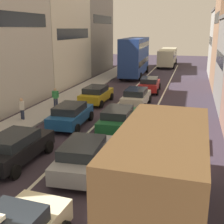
{
  "coord_description": "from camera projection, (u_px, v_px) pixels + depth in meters",
  "views": [
    {
      "loc": [
        4.35,
        -4.0,
        6.26
      ],
      "look_at": [
        0.0,
        12.0,
        1.6
      ],
      "focal_mm": 47.8,
      "sensor_mm": 36.0,
      "label": 1
    }
  ],
  "objects": [
    {
      "name": "sidewalk_left",
      "position": [
        63.0,
        100.0,
        26.76
      ],
      "size": [
        2.6,
        64.0,
        0.14
      ],
      "primitive_type": "cube",
      "color": "#AEAEAE",
      "rests_on": "ground"
    },
    {
      "name": "lane_stripe_left",
      "position": [
        117.0,
        104.0,
        25.51
      ],
      "size": [
        0.16,
        60.0,
        0.01
      ],
      "primitive_type": "cube",
      "color": "silver",
      "rests_on": "ground"
    },
    {
      "name": "lane_stripe_right",
      "position": [
        157.0,
        107.0,
        24.66
      ],
      "size": [
        0.16,
        60.0,
        0.01
      ],
      "primitive_type": "cube",
      "color": "silver",
      "rests_on": "ground"
    },
    {
      "name": "building_row_left",
      "position": [
        19.0,
        28.0,
        28.45
      ],
      "size": [
        7.2,
        43.9,
        13.91
      ],
      "rotation": [
        0.0,
        0.0,
        1.57
      ],
      "color": "#B2ADA3",
      "rests_on": "ground"
    },
    {
      "name": "removalist_box_truck",
      "position": [
        164.0,
        169.0,
        9.41
      ],
      "size": [
        2.85,
        7.76,
        3.58
      ],
      "rotation": [
        0.0,
        0.0,
        1.55
      ],
      "color": "#B7B29E",
      "rests_on": "ground"
    },
    {
      "name": "sedan_centre_lane_second",
      "position": [
        84.0,
        156.0,
        13.27
      ],
      "size": [
        2.25,
        4.39,
        1.49
      ],
      "rotation": [
        0.0,
        0.0,
        1.63
      ],
      "color": "gray",
      "rests_on": "ground"
    },
    {
      "name": "wagon_left_lane_second",
      "position": [
        15.0,
        147.0,
        14.23
      ],
      "size": [
        2.2,
        4.37,
        1.49
      ],
      "rotation": [
        0.0,
        0.0,
        1.53
      ],
      "color": "black",
      "rests_on": "ground"
    },
    {
      "name": "hatchback_centre_lane_third",
      "position": [
        118.0,
        118.0,
        18.74
      ],
      "size": [
        2.13,
        4.34,
        1.49
      ],
      "rotation": [
        0.0,
        0.0,
        1.59
      ],
      "color": "#19592D",
      "rests_on": "ground"
    },
    {
      "name": "sedan_left_lane_third",
      "position": [
        71.0,
        114.0,
        19.63
      ],
      "size": [
        2.18,
        4.36,
        1.49
      ],
      "rotation": [
        0.0,
        0.0,
        1.61
      ],
      "color": "#194C8C",
      "rests_on": "ground"
    },
    {
      "name": "coupe_centre_lane_fourth",
      "position": [
        136.0,
        97.0,
        24.7
      ],
      "size": [
        2.09,
        4.31,
        1.49
      ],
      "rotation": [
        0.0,
        0.0,
        1.56
      ],
      "color": "beige",
      "rests_on": "ground"
    },
    {
      "name": "sedan_left_lane_fourth",
      "position": [
        96.0,
        94.0,
        25.64
      ],
      "size": [
        2.15,
        4.34,
        1.49
      ],
      "rotation": [
        0.0,
        0.0,
        1.55
      ],
      "color": "#B29319",
      "rests_on": "ground"
    },
    {
      "name": "sedan_centre_lane_fifth",
      "position": [
        149.0,
        84.0,
        30.25
      ],
      "size": [
        2.2,
        4.37,
        1.49
      ],
      "rotation": [
        0.0,
        0.0,
        1.61
      ],
      "color": "#A51E1E",
      "rests_on": "ground"
    },
    {
      "name": "sedan_right_lane_behind_truck",
      "position": [
        171.0,
        133.0,
        16.16
      ],
      "size": [
        2.17,
        4.35,
        1.49
      ],
      "rotation": [
        0.0,
        0.0,
        1.54
      ],
      "color": "silver",
      "rests_on": "ground"
    },
    {
      "name": "bus_mid_queue_primary",
      "position": [
        135.0,
        55.0,
        39.55
      ],
      "size": [
        3.07,
        10.58,
        5.06
      ],
      "rotation": [
        0.0,
        0.0,
        1.61
      ],
      "color": "navy",
      "rests_on": "ground"
    },
    {
      "name": "bus_far_queue_secondary",
      "position": [
        168.0,
        56.0,
        50.5
      ],
      "size": [
        2.89,
        10.53,
        2.9
      ],
      "rotation": [
        0.0,
        0.0,
        1.58
      ],
      "color": "#BFB793",
      "rests_on": "ground"
    },
    {
      "name": "pedestrian_near_kerb",
      "position": [
        55.0,
        97.0,
        24.02
      ],
      "size": [
        0.51,
        0.34,
        1.66
      ],
      "rotation": [
        0.0,
        0.0,
        5.07
      ],
      "color": "#262D47",
      "rests_on": "ground"
    },
    {
      "name": "pedestrian_mid_sidewalk",
      "position": [
        22.0,
        108.0,
        20.64
      ],
      "size": [
        0.49,
        0.34,
        1.66
      ],
      "rotation": [
        0.0,
        0.0,
        1.08
      ],
      "color": "#262D47",
      "rests_on": "ground"
    }
  ]
}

